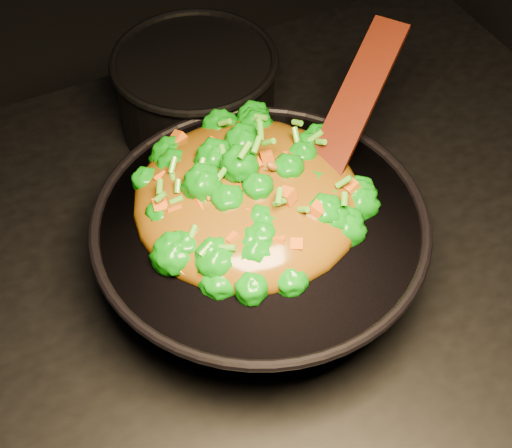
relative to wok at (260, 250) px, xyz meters
name	(u,v)px	position (x,y,z in m)	size (l,w,h in m)	color
wok	(260,250)	(0.00, 0.00, 0.00)	(0.35, 0.35, 0.10)	black
stir_fry	(248,176)	(0.00, 0.03, 0.09)	(0.25, 0.25, 0.09)	#0C7A08
spatula	(344,125)	(0.13, 0.05, 0.10)	(0.28, 0.04, 0.01)	#391906
back_pot	(197,93)	(0.04, 0.27, 0.01)	(0.20, 0.20, 0.12)	black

